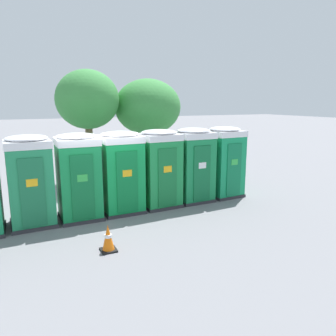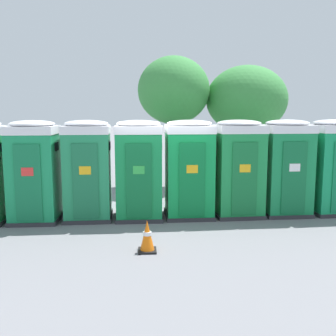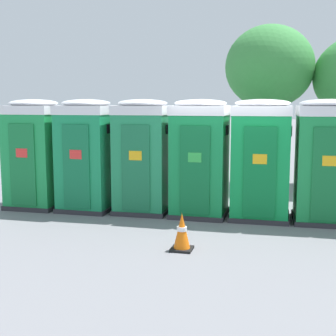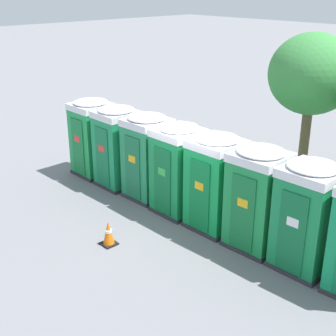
{
  "view_description": "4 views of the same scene",
  "coord_description": "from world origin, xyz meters",
  "px_view_note": "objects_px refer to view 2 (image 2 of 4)",
  "views": [
    {
      "loc": [
        -2.25,
        -9.8,
        3.42
      ],
      "look_at": [
        2.29,
        -0.18,
        1.25
      ],
      "focal_mm": 35.0,
      "sensor_mm": 36.0,
      "label": 1
    },
    {
      "loc": [
        -0.57,
        -10.28,
        2.77
      ],
      "look_at": [
        0.11,
        -0.25,
        1.3
      ],
      "focal_mm": 42.0,
      "sensor_mm": 36.0,
      "label": 2
    },
    {
      "loc": [
        1.2,
        -10.23,
        2.48
      ],
      "look_at": [
        -1.36,
        -0.3,
        1.03
      ],
      "focal_mm": 50.0,
      "sensor_mm": 36.0,
      "label": 3
    },
    {
      "loc": [
        7.86,
        -8.52,
        6.03
      ],
      "look_at": [
        -1.04,
        -0.29,
        1.18
      ],
      "focal_mm": 50.0,
      "sensor_mm": 36.0,
      "label": 4
    }
  ],
  "objects_px": {
    "portapotty_2": "(88,170)",
    "traffic_cone": "(147,236)",
    "portapotty_5": "(238,168)",
    "portapotty_7": "(332,166)",
    "portapotty_4": "(189,168)",
    "portapotty_1": "(34,171)",
    "street_tree_0": "(174,91)",
    "street_tree_1": "(246,101)",
    "portapotty_3": "(139,169)",
    "portapotty_6": "(286,167)"
  },
  "relations": [
    {
      "from": "portapotty_2",
      "to": "traffic_cone",
      "type": "distance_m",
      "value": 3.08
    },
    {
      "from": "portapotty_5",
      "to": "portapotty_7",
      "type": "relative_size",
      "value": 1.0
    },
    {
      "from": "portapotty_2",
      "to": "portapotty_7",
      "type": "bearing_deg",
      "value": 1.5
    },
    {
      "from": "portapotty_4",
      "to": "portapotty_5",
      "type": "relative_size",
      "value": 1.0
    },
    {
      "from": "portapotty_2",
      "to": "portapotty_1",
      "type": "bearing_deg",
      "value": -174.76
    },
    {
      "from": "portapotty_5",
      "to": "portapotty_7",
      "type": "bearing_deg",
      "value": 2.15
    },
    {
      "from": "street_tree_0",
      "to": "portapotty_5",
      "type": "bearing_deg",
      "value": -71.89
    },
    {
      "from": "street_tree_0",
      "to": "traffic_cone",
      "type": "xyz_separation_m",
      "value": [
        -1.08,
        -6.77,
        -3.15
      ]
    },
    {
      "from": "street_tree_1",
      "to": "traffic_cone",
      "type": "xyz_separation_m",
      "value": [
        -3.77,
        -6.88,
        -2.83
      ]
    },
    {
      "from": "portapotty_4",
      "to": "street_tree_1",
      "type": "distance_m",
      "value": 5.39
    },
    {
      "from": "street_tree_1",
      "to": "portapotty_3",
      "type": "bearing_deg",
      "value": -131.97
    },
    {
      "from": "portapotty_1",
      "to": "portapotty_5",
      "type": "relative_size",
      "value": 1.0
    },
    {
      "from": "portapotty_6",
      "to": "traffic_cone",
      "type": "xyz_separation_m",
      "value": [
        -3.75,
        -2.65,
        -0.97
      ]
    },
    {
      "from": "portapotty_2",
      "to": "portapotty_5",
      "type": "distance_m",
      "value": 3.92
    },
    {
      "from": "portapotty_2",
      "to": "portapotty_6",
      "type": "height_order",
      "value": "same"
    },
    {
      "from": "portapotty_6",
      "to": "traffic_cone",
      "type": "bearing_deg",
      "value": -144.7
    },
    {
      "from": "street_tree_0",
      "to": "street_tree_1",
      "type": "bearing_deg",
      "value": 2.37
    },
    {
      "from": "portapotty_6",
      "to": "street_tree_0",
      "type": "bearing_deg",
      "value": 122.93
    },
    {
      "from": "portapotty_3",
      "to": "portapotty_6",
      "type": "bearing_deg",
      "value": 2.13
    },
    {
      "from": "traffic_cone",
      "to": "portapotty_2",
      "type": "bearing_deg",
      "value": 120.24
    },
    {
      "from": "portapotty_2",
      "to": "portapotty_4",
      "type": "relative_size",
      "value": 1.0
    },
    {
      "from": "portapotty_2",
      "to": "traffic_cone",
      "type": "xyz_separation_m",
      "value": [
        1.47,
        -2.53,
        -0.97
      ]
    },
    {
      "from": "portapotty_2",
      "to": "portapotty_5",
      "type": "height_order",
      "value": "same"
    },
    {
      "from": "portapotty_3",
      "to": "portapotty_5",
      "type": "relative_size",
      "value": 1.0
    },
    {
      "from": "portapotty_2",
      "to": "street_tree_0",
      "type": "bearing_deg",
      "value": 58.98
    },
    {
      "from": "street_tree_1",
      "to": "portapotty_7",
      "type": "bearing_deg",
      "value": -72.96
    },
    {
      "from": "portapotty_3",
      "to": "portapotty_2",
      "type": "bearing_deg",
      "value": 179.05
    },
    {
      "from": "portapotty_7",
      "to": "street_tree_0",
      "type": "height_order",
      "value": "street_tree_0"
    },
    {
      "from": "street_tree_1",
      "to": "portapotty_6",
      "type": "bearing_deg",
      "value": -90.31
    },
    {
      "from": "portapotty_3",
      "to": "street_tree_0",
      "type": "relative_size",
      "value": 0.54
    },
    {
      "from": "portapotty_5",
      "to": "portapotty_6",
      "type": "height_order",
      "value": "same"
    },
    {
      "from": "portapotty_5",
      "to": "street_tree_0",
      "type": "height_order",
      "value": "street_tree_0"
    },
    {
      "from": "portapotty_4",
      "to": "street_tree_0",
      "type": "height_order",
      "value": "street_tree_0"
    },
    {
      "from": "portapotty_1",
      "to": "portapotty_6",
      "type": "relative_size",
      "value": 1.0
    },
    {
      "from": "portapotty_1",
      "to": "portapotty_3",
      "type": "relative_size",
      "value": 1.0
    },
    {
      "from": "portapotty_3",
      "to": "portapotty_6",
      "type": "relative_size",
      "value": 1.0
    },
    {
      "from": "portapotty_3",
      "to": "street_tree_0",
      "type": "xyz_separation_m",
      "value": [
        1.25,
        4.26,
        2.18
      ]
    },
    {
      "from": "portapotty_3",
      "to": "street_tree_1",
      "type": "relative_size",
      "value": 0.58
    },
    {
      "from": "portapotty_7",
      "to": "portapotty_3",
      "type": "bearing_deg",
      "value": -177.89
    },
    {
      "from": "portapotty_1",
      "to": "portapotty_5",
      "type": "distance_m",
      "value": 5.22
    },
    {
      "from": "portapotty_6",
      "to": "portapotty_7",
      "type": "xyz_separation_m",
      "value": [
        1.3,
        0.05,
        0.0
      ]
    },
    {
      "from": "portapotty_5",
      "to": "street_tree_0",
      "type": "distance_m",
      "value": 4.9
    },
    {
      "from": "portapotty_4",
      "to": "street_tree_1",
      "type": "relative_size",
      "value": 0.58
    },
    {
      "from": "traffic_cone",
      "to": "street_tree_1",
      "type": "bearing_deg",
      "value": 61.3
    },
    {
      "from": "portapotty_1",
      "to": "street_tree_0",
      "type": "distance_m",
      "value": 6.22
    },
    {
      "from": "portapotty_6",
      "to": "portapotty_7",
      "type": "relative_size",
      "value": 1.0
    },
    {
      "from": "portapotty_1",
      "to": "traffic_cone",
      "type": "height_order",
      "value": "portapotty_1"
    },
    {
      "from": "portapotty_4",
      "to": "portapotty_7",
      "type": "relative_size",
      "value": 1.0
    },
    {
      "from": "traffic_cone",
      "to": "portapotty_4",
      "type": "bearing_deg",
      "value": 66.11
    },
    {
      "from": "portapotty_3",
      "to": "portapotty_5",
      "type": "height_order",
      "value": "same"
    }
  ]
}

